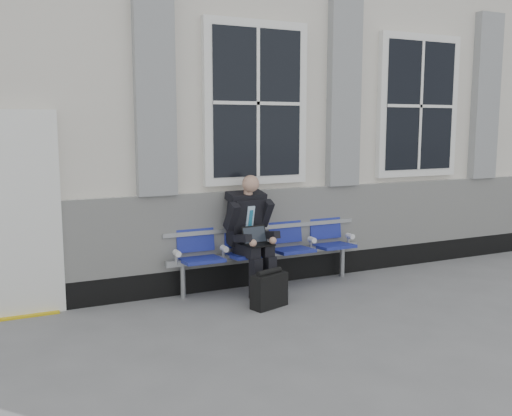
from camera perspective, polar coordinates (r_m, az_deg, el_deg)
ground at (r=7.34m, az=20.68°, el=-8.00°), size 70.00×70.00×0.00m
station_building at (r=9.77m, az=6.33°, el=9.61°), size 14.40×4.40×4.49m
bench at (r=7.04m, az=1.12°, el=-3.50°), size 2.60×0.47×0.91m
businessman at (r=6.76m, az=-0.56°, el=-2.16°), size 0.59×0.79×1.41m
briefcase at (r=6.32m, az=1.33°, el=-8.17°), size 0.46×0.30×0.43m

